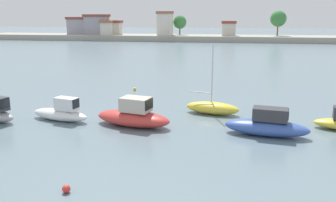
% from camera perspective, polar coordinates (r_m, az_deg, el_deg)
% --- Properties ---
extents(moored_boat_3, '(4.73, 2.35, 1.70)m').
position_cam_1_polar(moored_boat_3, '(26.31, -16.66, -1.78)').
color(moored_boat_3, white).
rests_on(moored_boat_3, ground).
extents(moored_boat_4, '(5.61, 3.14, 1.97)m').
position_cam_1_polar(moored_boat_4, '(24.08, -5.52, -2.37)').
color(moored_boat_4, '#C63833').
rests_on(moored_boat_4, ground).
extents(moored_boat_5, '(4.28, 2.26, 5.15)m').
position_cam_1_polar(moored_boat_5, '(27.11, 7.07, -1.06)').
color(moored_boat_5, yellow).
rests_on(moored_boat_5, ground).
extents(moored_boat_6, '(5.32, 2.43, 1.76)m').
position_cam_1_polar(moored_boat_6, '(22.93, 15.52, -3.76)').
color(moored_boat_6, '#3856A8').
rests_on(moored_boat_6, ground).
extents(mooring_buoy_0, '(0.33, 0.33, 0.33)m').
position_cam_1_polar(mooring_buoy_0, '(35.43, -5.34, 1.93)').
color(mooring_buoy_0, yellow).
rests_on(mooring_buoy_0, ground).
extents(mooring_buoy_1, '(0.35, 0.35, 0.35)m').
position_cam_1_polar(mooring_buoy_1, '(16.02, -15.92, -13.32)').
color(mooring_buoy_1, red).
rests_on(mooring_buoy_1, ground).
extents(distant_shoreline, '(113.52, 11.69, 8.45)m').
position_cam_1_polar(distant_shoreline, '(104.93, 0.46, 10.62)').
color(distant_shoreline, '#9E998C').
rests_on(distant_shoreline, ground).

